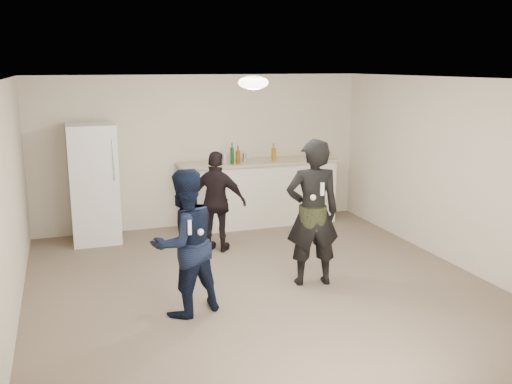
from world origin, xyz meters
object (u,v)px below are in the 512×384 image
object	(u,v)px
counter	(259,194)
woman	(313,213)
shaker	(244,157)
spectator	(217,202)
fridge	(94,184)
man	(184,243)

from	to	relation	value
counter	woman	size ratio (longest dim) A/B	1.44
shaker	spectator	xyz separation A→B (m)	(-0.75, -1.07, -0.44)
fridge	shaker	world-z (taller)	fridge
counter	shaker	world-z (taller)	shaker
man	spectator	world-z (taller)	man
counter	shaker	distance (m)	0.71
counter	man	world-z (taller)	man
counter	fridge	distance (m)	2.69
counter	woman	distance (m)	2.78
woman	spectator	size ratio (longest dim) A/B	1.23
fridge	man	size ratio (longest dim) A/B	1.13
man	fridge	bearing A→B (deg)	-97.03
counter	man	distance (m)	3.65
counter	fridge	world-z (taller)	fridge
counter	shaker	bearing A→B (deg)	-166.77
counter	spectator	distance (m)	1.55
counter	man	size ratio (longest dim) A/B	1.63
shaker	woman	size ratio (longest dim) A/B	0.09
shaker	man	distance (m)	3.46
woman	shaker	bearing A→B (deg)	-80.23
shaker	woman	distance (m)	2.69
shaker	man	bearing A→B (deg)	-118.39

